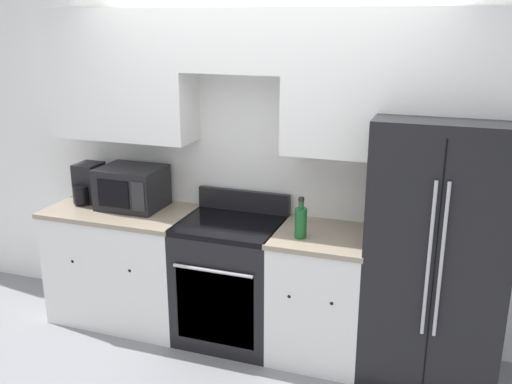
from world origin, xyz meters
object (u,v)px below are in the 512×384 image
at_px(microwave, 132,187).
at_px(bottle, 301,222).
at_px(refrigerator, 437,252).
at_px(oven_range, 231,280).

xyz_separation_m(microwave, bottle, (1.39, -0.18, -0.05)).
height_order(refrigerator, bottle, refrigerator).
xyz_separation_m(oven_range, bottle, (0.55, -0.11, 0.56)).
bearing_deg(bottle, oven_range, 168.87).
relative_size(microwave, bottle, 1.69).
distance_m(refrigerator, microwave, 2.27).
height_order(oven_range, bottle, bottle).
relative_size(refrigerator, microwave, 3.71).
height_order(oven_range, microwave, microwave).
bearing_deg(refrigerator, microwave, 178.86).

